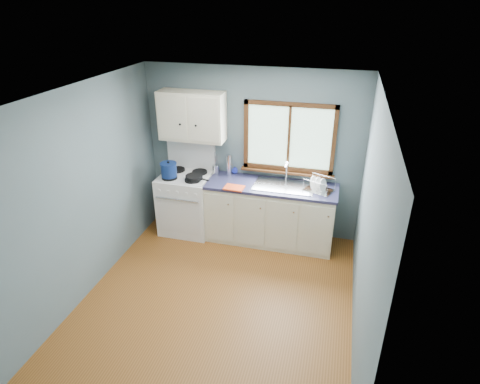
% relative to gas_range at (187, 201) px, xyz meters
% --- Properties ---
extents(floor, '(3.20, 3.60, 0.02)m').
position_rel_gas_range_xyz_m(floor, '(0.95, -1.47, -0.50)').
color(floor, brown).
rests_on(floor, ground).
extents(ceiling, '(3.20, 3.60, 0.02)m').
position_rel_gas_range_xyz_m(ceiling, '(0.95, -1.47, 2.02)').
color(ceiling, white).
rests_on(ceiling, wall_back).
extents(wall_back, '(3.20, 0.02, 2.50)m').
position_rel_gas_range_xyz_m(wall_back, '(0.95, 0.34, 0.76)').
color(wall_back, slate).
rests_on(wall_back, ground).
extents(wall_front, '(3.20, 0.02, 2.50)m').
position_rel_gas_range_xyz_m(wall_front, '(0.95, -3.28, 0.76)').
color(wall_front, slate).
rests_on(wall_front, ground).
extents(wall_left, '(0.02, 3.60, 2.50)m').
position_rel_gas_range_xyz_m(wall_left, '(-0.66, -1.47, 0.76)').
color(wall_left, slate).
rests_on(wall_left, ground).
extents(wall_right, '(0.02, 3.60, 2.50)m').
position_rel_gas_range_xyz_m(wall_right, '(2.56, -1.47, 0.76)').
color(wall_right, slate).
rests_on(wall_right, ground).
extents(gas_range, '(0.76, 0.69, 1.36)m').
position_rel_gas_range_xyz_m(gas_range, '(0.00, 0.00, 0.00)').
color(gas_range, white).
rests_on(gas_range, floor).
extents(base_cabinets, '(1.85, 0.60, 0.88)m').
position_rel_gas_range_xyz_m(base_cabinets, '(1.31, 0.02, -0.08)').
color(base_cabinets, beige).
rests_on(base_cabinets, floor).
extents(countertop, '(1.89, 0.64, 0.04)m').
position_rel_gas_range_xyz_m(countertop, '(1.31, 0.02, 0.41)').
color(countertop, '#21223F').
rests_on(countertop, base_cabinets).
extents(sink, '(0.84, 0.46, 0.44)m').
position_rel_gas_range_xyz_m(sink, '(1.49, 0.02, 0.37)').
color(sink, silver).
rests_on(sink, countertop).
extents(window, '(1.36, 0.10, 1.03)m').
position_rel_gas_range_xyz_m(window, '(1.48, 0.30, 0.98)').
color(window, '#9EC6A8').
rests_on(window, wall_back).
extents(upper_cabinets, '(0.95, 0.35, 0.70)m').
position_rel_gas_range_xyz_m(upper_cabinets, '(0.10, 0.15, 1.31)').
color(upper_cabinets, beige).
rests_on(upper_cabinets, wall_back).
extents(skillet, '(0.40, 0.31, 0.05)m').
position_rel_gas_range_xyz_m(skillet, '(0.20, -0.14, 0.49)').
color(skillet, black).
rests_on(skillet, gas_range).
extents(stockpot, '(0.29, 0.29, 0.24)m').
position_rel_gas_range_xyz_m(stockpot, '(-0.19, -0.15, 0.57)').
color(stockpot, navy).
rests_on(stockpot, gas_range).
extents(utensil_crock, '(0.12, 0.12, 0.34)m').
position_rel_gas_range_xyz_m(utensil_crock, '(0.42, 0.21, 0.50)').
color(utensil_crock, silver).
rests_on(utensil_crock, countertop).
extents(thermos, '(0.10, 0.10, 0.33)m').
position_rel_gas_range_xyz_m(thermos, '(0.63, 0.19, 0.59)').
color(thermos, silver).
rests_on(thermos, countertop).
extents(soap_bottle, '(0.10, 0.10, 0.23)m').
position_rel_gas_range_xyz_m(soap_bottle, '(0.70, 0.26, 0.54)').
color(soap_bottle, '#202FC0').
rests_on(soap_bottle, countertop).
extents(dish_towel, '(0.28, 0.21, 0.02)m').
position_rel_gas_range_xyz_m(dish_towel, '(0.82, -0.22, 0.44)').
color(dish_towel, '#F04D1F').
rests_on(dish_towel, countertop).
extents(dish_rack, '(0.45, 0.40, 0.19)m').
position_rel_gas_range_xyz_m(dish_rack, '(1.97, 0.01, 0.48)').
color(dish_rack, silver).
rests_on(dish_rack, countertop).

